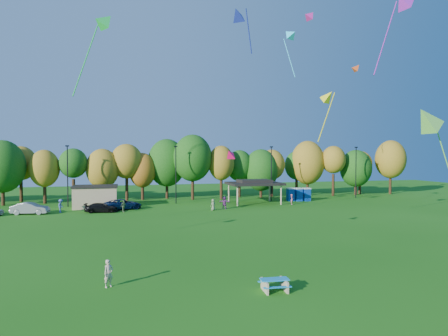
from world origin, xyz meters
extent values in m
plane|color=#19600F|center=(0.00, 0.00, 0.00)|extent=(160.00, 160.00, 0.00)
cylinder|color=black|center=(-23.75, 44.20, 1.78)|extent=(0.50, 0.50, 3.56)
ellipsoid|color=#144C0F|center=(-23.75, 44.20, 5.94)|extent=(6.62, 6.62, 8.00)
cylinder|color=black|center=(-22.13, 48.25, 1.90)|extent=(0.50, 0.50, 3.79)
ellipsoid|color=olive|center=(-22.13, 48.25, 6.32)|extent=(4.94, 4.94, 5.58)
cylinder|color=black|center=(-18.02, 45.01, 1.67)|extent=(0.50, 0.50, 3.34)
ellipsoid|color=olive|center=(-18.02, 45.01, 5.56)|extent=(4.61, 4.61, 5.88)
cylinder|color=black|center=(-13.72, 44.85, 1.91)|extent=(0.50, 0.50, 3.82)
ellipsoid|color=#144C0F|center=(-13.72, 44.85, 6.36)|extent=(4.43, 4.43, 4.73)
cylinder|color=black|center=(-9.30, 45.50, 1.63)|extent=(0.50, 0.50, 3.25)
ellipsoid|color=olive|center=(-9.30, 45.50, 5.42)|extent=(5.33, 5.33, 6.53)
cylinder|color=black|center=(-5.45, 46.07, 1.98)|extent=(0.50, 0.50, 3.96)
ellipsoid|color=olive|center=(-5.45, 46.07, 6.61)|extent=(5.31, 5.31, 5.82)
cylinder|color=black|center=(-2.85, 46.34, 1.52)|extent=(0.50, 0.50, 3.05)
ellipsoid|color=#995914|center=(-2.85, 46.34, 5.08)|extent=(4.54, 4.54, 5.87)
cylinder|color=black|center=(1.42, 47.53, 1.89)|extent=(0.50, 0.50, 3.77)
ellipsoid|color=#144C0F|center=(1.42, 47.53, 6.29)|extent=(6.69, 6.69, 8.35)
cylinder|color=black|center=(5.46, 44.54, 2.14)|extent=(0.50, 0.50, 4.28)
ellipsoid|color=#144C0F|center=(5.46, 44.54, 7.14)|extent=(6.64, 6.64, 8.01)
cylinder|color=black|center=(10.41, 44.21, 1.88)|extent=(0.50, 0.50, 3.76)
ellipsoid|color=olive|center=(10.41, 44.21, 6.27)|extent=(4.49, 4.49, 6.02)
cylinder|color=black|center=(14.29, 46.25, 1.72)|extent=(0.50, 0.50, 3.43)
ellipsoid|color=#144C0F|center=(14.29, 46.25, 5.72)|extent=(4.77, 4.77, 5.63)
cylinder|color=black|center=(18.11, 45.40, 1.48)|extent=(0.50, 0.50, 2.95)
ellipsoid|color=#144C0F|center=(18.11, 45.40, 4.92)|extent=(6.14, 6.14, 7.54)
cylinder|color=black|center=(20.39, 45.86, 1.76)|extent=(0.50, 0.50, 3.52)
ellipsoid|color=olive|center=(20.39, 45.86, 5.87)|extent=(4.78, 4.78, 5.53)
cylinder|color=black|center=(26.06, 47.51, 1.69)|extent=(0.50, 0.50, 3.39)
ellipsoid|color=#144C0F|center=(26.06, 47.51, 5.64)|extent=(4.54, 4.54, 5.46)
cylinder|color=black|center=(27.70, 46.23, 1.86)|extent=(0.50, 0.50, 3.72)
ellipsoid|color=olive|center=(27.70, 46.23, 6.20)|extent=(6.32, 6.32, 8.24)
cylinder|color=black|center=(31.99, 44.27, 2.03)|extent=(0.50, 0.50, 4.06)
ellipsoid|color=olive|center=(31.99, 44.27, 6.77)|extent=(4.50, 4.50, 5.13)
cylinder|color=black|center=(37.07, 44.81, 1.53)|extent=(0.50, 0.50, 3.05)
ellipsoid|color=#144C0F|center=(37.07, 44.81, 5.09)|extent=(5.97, 5.97, 7.05)
cylinder|color=black|center=(38.98, 46.35, 1.78)|extent=(0.50, 0.50, 3.55)
ellipsoid|color=olive|center=(38.98, 46.35, 5.92)|extent=(4.60, 4.60, 4.99)
cylinder|color=black|center=(44.51, 44.51, 2.03)|extent=(0.50, 0.50, 4.07)
ellipsoid|color=olive|center=(44.51, 44.51, 6.78)|extent=(5.83, 5.83, 7.42)
cylinder|color=black|center=(-14.00, 40.00, 4.50)|extent=(0.16, 0.16, 9.00)
cube|color=black|center=(-14.00, 40.00, 9.00)|extent=(0.50, 0.25, 0.18)
cylinder|color=black|center=(2.00, 40.00, 4.50)|extent=(0.16, 0.16, 9.00)
cube|color=black|center=(2.00, 40.00, 9.00)|extent=(0.50, 0.25, 0.18)
cylinder|color=black|center=(18.00, 40.00, 4.50)|extent=(0.16, 0.16, 9.00)
cube|color=black|center=(18.00, 40.00, 9.00)|extent=(0.50, 0.25, 0.18)
cylinder|color=black|center=(34.00, 40.00, 4.50)|extent=(0.16, 0.16, 9.00)
cube|color=black|center=(34.00, 40.00, 9.00)|extent=(0.50, 0.25, 0.18)
cube|color=tan|center=(-10.00, 38.00, 1.50)|extent=(6.00, 4.00, 3.00)
cube|color=black|center=(-10.00, 38.00, 3.12)|extent=(6.30, 4.30, 0.25)
cylinder|color=tan|center=(10.50, 34.50, 1.50)|extent=(0.24, 0.24, 3.00)
cylinder|color=tan|center=(17.50, 34.50, 1.50)|extent=(0.24, 0.24, 3.00)
cylinder|color=tan|center=(10.50, 39.50, 1.50)|extent=(0.24, 0.24, 3.00)
cylinder|color=tan|center=(17.50, 39.50, 1.50)|extent=(0.24, 0.24, 3.00)
cube|color=black|center=(14.00, 37.00, 3.15)|extent=(8.20, 6.20, 0.35)
cube|color=black|center=(14.00, 37.00, 3.55)|extent=(5.00, 3.50, 0.45)
cube|color=#0C399F|center=(20.92, 38.66, 1.00)|extent=(1.10, 1.10, 2.00)
cube|color=silver|center=(20.92, 38.66, 2.09)|extent=(1.15, 1.15, 0.18)
cube|color=#0C399F|center=(22.22, 38.34, 1.00)|extent=(1.10, 1.10, 2.00)
cube|color=silver|center=(22.22, 38.34, 2.09)|extent=(1.15, 1.15, 0.18)
cube|color=#0C399F|center=(23.52, 38.07, 1.00)|extent=(1.10, 1.10, 2.00)
cube|color=silver|center=(23.52, 38.07, 2.09)|extent=(1.15, 1.15, 0.18)
cube|color=tan|center=(1.53, -1.51, 0.32)|extent=(0.19, 1.30, 0.65)
cube|color=tan|center=(2.69, -1.58, 0.32)|extent=(0.19, 1.30, 0.65)
cube|color=#168EC7|center=(2.11, -1.54, 0.67)|extent=(1.65, 0.78, 0.05)
cube|color=#168EC7|center=(2.07, -2.10, 0.39)|extent=(1.63, 0.33, 0.04)
cube|color=#168EC7|center=(2.15, -0.99, 0.39)|extent=(1.63, 0.33, 0.04)
imported|color=beige|center=(-7.07, 1.50, 0.81)|extent=(0.70, 0.65, 1.62)
imported|color=gray|center=(-17.80, 33.49, 0.76)|extent=(4.82, 2.31, 1.52)
imported|color=#0B1C42|center=(-6.16, 35.00, 0.73)|extent=(5.77, 3.95, 1.47)
imported|color=black|center=(-8.95, 32.93, 0.63)|extent=(4.45, 2.14, 1.25)
imported|color=#4E60AB|center=(-14.19, 34.15, 0.90)|extent=(0.89, 1.27, 1.79)
imported|color=#6B8853|center=(-6.06, 32.43, 0.79)|extent=(0.94, 0.91, 1.58)
imported|color=#CC6075|center=(19.20, 34.28, 0.81)|extent=(0.63, 0.70, 1.62)
imported|color=#8B3B8F|center=(7.83, 31.99, 0.92)|extent=(1.76, 1.25, 1.83)
imported|color=#79875C|center=(5.97, 31.11, 0.78)|extent=(0.90, 0.76, 1.55)
cone|color=yellow|center=(13.96, 13.94, 13.61)|extent=(2.20, 2.32, 1.86)
cylinder|color=yellow|center=(13.10, 12.71, 11.36)|extent=(1.11, 1.54, 4.73)
cone|color=#B525C7|center=(21.47, 11.70, 22.88)|extent=(2.64, 2.17, 2.50)
cylinder|color=#B525C7|center=(19.08, 11.98, 19.28)|extent=(2.82, 0.42, 7.55)
cone|color=#28CEFF|center=(15.62, 27.62, 23.88)|extent=(2.38, 2.62, 2.14)
cylinder|color=#28CEFF|center=(16.42, 29.23, 21.18)|extent=(1.04, 1.97, 5.67)
cone|color=#D64819|center=(25.17, 26.36, 19.69)|extent=(1.66, 1.33, 1.50)
cone|color=navy|center=(4.40, 13.70, 20.89)|extent=(2.31, 2.35, 1.91)
cylinder|color=navy|center=(5.19, 12.79, 19.09)|extent=(1.04, 1.17, 3.79)
cone|color=green|center=(-7.44, 13.29, 19.17)|extent=(2.51, 2.34, 2.01)
cylinder|color=green|center=(-9.24, 14.37, 16.02)|extent=(2.18, 1.37, 6.61)
cone|color=#D6238F|center=(14.40, 18.79, 23.34)|extent=(1.85, 1.55, 1.59)
cone|color=#E40C56|center=(2.34, 8.86, 7.82)|extent=(1.47, 1.50, 1.21)
cone|color=#64C043|center=(20.36, 7.64, 10.91)|extent=(3.60, 2.83, 3.33)
cylinder|color=#64C043|center=(22.45, 7.84, 7.76)|extent=(2.49, 0.33, 6.61)
camera|label=1|loc=(-6.27, -22.57, 7.80)|focal=32.00mm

